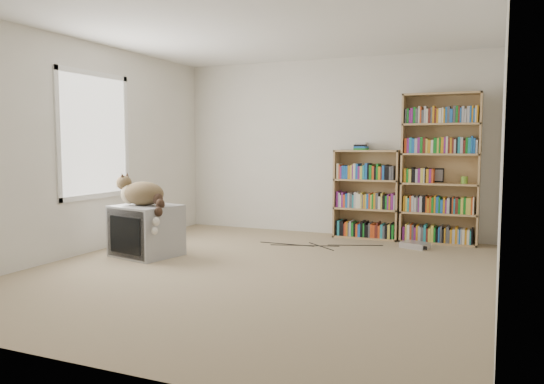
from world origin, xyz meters
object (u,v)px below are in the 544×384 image
at_px(crt_tv, 147,231).
at_px(cat, 145,197).
at_px(dvd_player, 415,245).
at_px(bookcase_short, 367,198).
at_px(bookcase_tall, 440,173).

xyz_separation_m(crt_tv, cat, (0.01, -0.05, 0.40)).
bearing_deg(dvd_player, crt_tv, -130.41).
height_order(crt_tv, bookcase_short, bookcase_short).
height_order(crt_tv, dvd_player, crt_tv).
bearing_deg(cat, bookcase_tall, 30.46).
bearing_deg(dvd_player, bookcase_short, 165.10).
height_order(bookcase_short, dvd_player, bookcase_short).
distance_m(bookcase_tall, bookcase_short, 1.03).
distance_m(crt_tv, dvd_player, 3.28).
bearing_deg(crt_tv, bookcase_tall, 47.89).
bearing_deg(cat, dvd_player, 26.08).
height_order(bookcase_tall, dvd_player, bookcase_tall).
bearing_deg(bookcase_tall, dvd_player, -115.73).
bearing_deg(cat, bookcase_short, 41.25).
bearing_deg(bookcase_short, bookcase_tall, -0.01).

